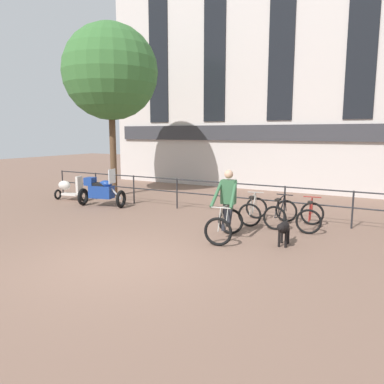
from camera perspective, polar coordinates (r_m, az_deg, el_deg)
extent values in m
plane|color=#7A5B4C|center=(7.88, -10.68, -10.42)|extent=(60.00, 60.00, 0.00)
cylinder|color=#232326|center=(16.56, -19.12, 1.31)|extent=(0.05, 0.05, 1.05)
cylinder|color=#232326|center=(15.21, -14.42, 0.89)|extent=(0.05, 0.05, 1.05)
cylinder|color=#232326|center=(13.99, -8.85, 0.38)|extent=(0.05, 0.05, 1.05)
cylinder|color=#232326|center=(12.93, -2.30, -0.23)|extent=(0.05, 0.05, 1.05)
cylinder|color=#232326|center=(12.06, 5.30, -0.93)|extent=(0.05, 0.05, 1.05)
cylinder|color=#232326|center=(11.44, 13.91, -1.70)|extent=(0.05, 0.05, 1.05)
cylinder|color=#232326|center=(11.11, 23.27, -2.50)|extent=(0.05, 0.05, 1.05)
cylinder|color=#232326|center=(11.99, 5.34, 1.40)|extent=(15.00, 0.04, 0.04)
cylinder|color=#232326|center=(12.05, 5.31, -0.69)|extent=(15.00, 0.04, 0.04)
cube|color=beige|center=(17.64, 13.76, 19.26)|extent=(18.00, 0.60, 11.62)
cube|color=#333338|center=(17.00, 13.01, 8.78)|extent=(17.10, 0.12, 0.70)
cube|color=black|center=(20.12, -5.13, 19.84)|extent=(1.10, 0.06, 6.51)
cube|color=black|center=(18.56, 3.48, 20.79)|extent=(1.10, 0.06, 6.51)
cube|color=black|center=(17.44, 13.52, 21.34)|extent=(1.10, 0.06, 6.51)
cube|color=black|center=(16.85, 24.63, 21.25)|extent=(1.10, 0.06, 6.51)
torus|color=black|center=(8.71, 3.99, -6.06)|extent=(0.68, 0.17, 0.68)
torus|color=black|center=(9.73, 5.89, -4.46)|extent=(0.68, 0.17, 0.68)
cylinder|color=#9E998E|center=(9.05, 4.80, -3.93)|extent=(0.11, 0.49, 0.60)
cylinder|color=#9E998E|center=(9.36, 5.36, -3.71)|extent=(0.07, 0.23, 0.52)
cylinder|color=#9E998E|center=(9.09, 5.00, -2.23)|extent=(0.13, 0.66, 0.10)
cylinder|color=#9E998E|center=(9.53, 5.54, -4.90)|extent=(0.09, 0.44, 0.08)
cylinder|color=#9E998E|center=(9.57, 5.72, -3.29)|extent=(0.06, 0.27, 0.47)
cylinder|color=#9E998E|center=(8.73, 4.19, -4.23)|extent=(0.06, 0.23, 0.54)
cylinder|color=#9E998E|center=(8.77, 4.40, -2.41)|extent=(0.48, 0.10, 0.03)
cube|color=black|center=(9.40, 5.55, -1.95)|extent=(0.15, 0.25, 0.05)
cube|color=#33603D|center=(9.35, 5.58, 0.04)|extent=(0.39, 0.27, 0.60)
sphere|color=tan|center=(9.29, 5.62, 2.72)|extent=(0.22, 0.22, 0.22)
cylinder|color=#33603D|center=(9.09, 3.75, -0.28)|extent=(0.12, 0.72, 0.60)
cylinder|color=#33603D|center=(8.98, 6.31, -0.43)|extent=(0.25, 0.71, 0.60)
cylinder|color=black|center=(9.39, 4.95, -3.83)|extent=(0.18, 0.32, 0.69)
cylinder|color=black|center=(9.34, 5.78, -3.54)|extent=(0.12, 0.31, 0.58)
ellipsoid|color=black|center=(8.96, 13.87, -5.25)|extent=(0.28, 0.52, 0.28)
cylinder|color=black|center=(8.76, 13.63, -5.43)|extent=(0.16, 0.16, 0.16)
sphere|color=black|center=(8.59, 13.44, -5.33)|extent=(0.20, 0.20, 0.20)
cone|color=black|center=(8.51, 13.32, -5.56)|extent=(0.12, 0.13, 0.11)
cylinder|color=black|center=(9.24, 14.22, -4.49)|extent=(0.06, 0.17, 0.10)
cylinder|color=black|center=(8.88, 13.13, -6.98)|extent=(0.06, 0.06, 0.38)
cylinder|color=black|center=(8.86, 14.10, -7.06)|extent=(0.06, 0.06, 0.38)
cylinder|color=black|center=(9.19, 13.53, -6.46)|extent=(0.06, 0.06, 0.38)
cylinder|color=black|center=(9.16, 14.46, -6.54)|extent=(0.06, 0.06, 0.38)
torus|color=black|center=(13.30, -10.77, -1.06)|extent=(0.24, 0.63, 0.62)
torus|color=black|center=(14.09, -16.26, -0.71)|extent=(0.24, 0.63, 0.62)
cube|color=navy|center=(13.64, -13.63, 0.03)|extent=(0.91, 0.56, 0.44)
ellipsoid|color=navy|center=(13.50, -12.99, 1.25)|extent=(0.53, 0.41, 0.24)
cube|color=black|center=(13.66, -14.05, 1.17)|extent=(0.61, 0.41, 0.10)
cylinder|color=#B2B2B7|center=(13.36, -11.53, -0.24)|extent=(0.43, 0.14, 0.41)
cube|color=silver|center=(13.34, -12.10, 2.36)|extent=(0.12, 0.44, 0.50)
cube|color=navy|center=(13.83, -15.25, 1.59)|extent=(0.39, 0.42, 0.28)
torus|color=black|center=(11.59, 9.78, -2.41)|extent=(0.66, 0.17, 0.66)
torus|color=black|center=(10.58, 8.77, -3.48)|extent=(0.66, 0.17, 0.66)
cylinder|color=#9E998E|center=(11.15, 9.44, -1.64)|extent=(0.11, 0.47, 0.58)
cylinder|color=#9E998E|center=(10.86, 9.13, -2.11)|extent=(0.07, 0.22, 0.51)
cylinder|color=#9E998E|center=(11.02, 9.38, -0.47)|extent=(0.14, 0.63, 0.10)
cylinder|color=#9E998E|center=(10.79, 8.98, -3.38)|extent=(0.09, 0.42, 0.07)
cylinder|color=#9E998E|center=(10.65, 8.92, -2.18)|extent=(0.06, 0.25, 0.46)
cylinder|color=#9E998E|center=(11.46, 9.73, -1.25)|extent=(0.06, 0.21, 0.52)
cylinder|color=#9E998E|center=(11.32, 9.68, -0.05)|extent=(0.48, 0.11, 0.03)
cube|color=black|center=(10.72, 9.07, -0.79)|extent=(0.16, 0.26, 0.05)
torus|color=black|center=(11.34, 14.15, -2.82)|extent=(0.66, 0.07, 0.66)
torus|color=black|center=(10.35, 12.49, -3.87)|extent=(0.66, 0.07, 0.66)
cylinder|color=black|center=(10.91, 13.58, -2.02)|extent=(0.04, 0.47, 0.58)
cylinder|color=black|center=(10.62, 13.08, -2.48)|extent=(0.04, 0.22, 0.51)
cylinder|color=black|center=(10.77, 13.48, -0.81)|extent=(0.05, 0.63, 0.10)
cylinder|color=black|center=(10.55, 12.84, -3.77)|extent=(0.03, 0.42, 0.07)
cylinder|color=black|center=(10.42, 12.73, -2.55)|extent=(0.03, 0.25, 0.46)
cylinder|color=black|center=(11.20, 14.06, -1.62)|extent=(0.03, 0.21, 0.52)
cylinder|color=black|center=(11.07, 13.97, -0.40)|extent=(0.48, 0.04, 0.03)
cube|color=black|center=(10.48, 12.97, -1.14)|extent=(0.13, 0.24, 0.05)
torus|color=black|center=(11.17, 17.82, -3.15)|extent=(0.66, 0.14, 0.66)
torus|color=black|center=(10.15, 17.33, -4.33)|extent=(0.66, 0.14, 0.66)
cylinder|color=maroon|center=(10.72, 17.70, -2.38)|extent=(0.09, 0.47, 0.58)
cylinder|color=maroon|center=(10.42, 17.54, -2.88)|extent=(0.06, 0.22, 0.51)
cylinder|color=maroon|center=(10.59, 17.72, -1.16)|extent=(0.11, 0.63, 0.10)
cylinder|color=maroon|center=(10.35, 17.43, -4.21)|extent=(0.08, 0.42, 0.07)
cylinder|color=maroon|center=(10.21, 17.44, -2.97)|extent=(0.05, 0.25, 0.46)
cylinder|color=maroon|center=(11.03, 17.85, -1.95)|extent=(0.05, 0.21, 0.52)
cylinder|color=maroon|center=(10.89, 17.87, -0.72)|extent=(0.48, 0.09, 0.03)
cube|color=black|center=(10.28, 17.57, -1.52)|extent=(0.15, 0.25, 0.05)
torus|color=black|center=(14.92, -16.19, -0.61)|extent=(0.15, 0.41, 0.40)
torus|color=black|center=(15.65, -19.76, -0.35)|extent=(0.15, 0.41, 0.40)
cube|color=beige|center=(15.27, -18.02, -0.33)|extent=(0.71, 0.39, 0.08)
cube|color=beige|center=(14.97, -16.81, 0.95)|extent=(0.15, 0.33, 0.72)
ellipsoid|color=beige|center=(15.38, -18.86, 0.98)|extent=(0.56, 0.38, 0.36)
cylinder|color=brown|center=(15.84, -11.95, 6.57)|extent=(0.26, 0.26, 3.96)
sphere|color=#386B33|center=(16.01, -12.32, 17.43)|extent=(3.79, 3.79, 3.79)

